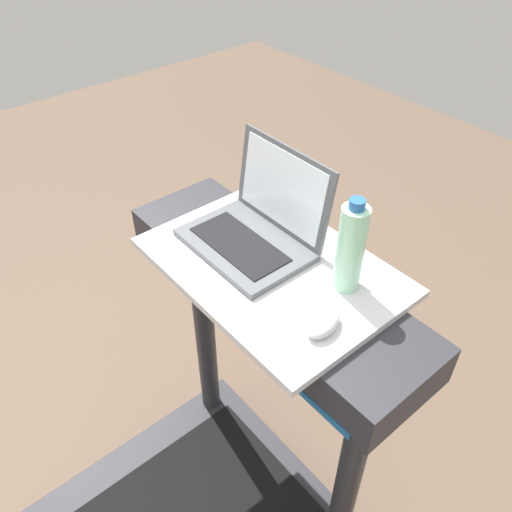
% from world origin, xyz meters
% --- Properties ---
extents(desk_board, '(0.62, 0.44, 0.02)m').
position_xyz_m(desk_board, '(0.00, 0.70, 1.10)').
color(desk_board, silver).
rests_on(desk_board, treadmill_base).
extents(laptop, '(0.32, 0.26, 0.24)m').
position_xyz_m(laptop, '(-0.09, 0.73, 1.16)').
color(laptop, '#515459').
rests_on(laptop, desk_board).
extents(computer_mouse, '(0.08, 0.11, 0.03)m').
position_xyz_m(computer_mouse, '(0.23, 0.64, 1.13)').
color(computer_mouse, '#B2B2B7').
rests_on(computer_mouse, desk_board).
extents(water_bottle, '(0.06, 0.06, 0.24)m').
position_xyz_m(water_bottle, '(0.17, 0.78, 1.22)').
color(water_bottle, '#9EDBB2').
rests_on(water_bottle, desk_board).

